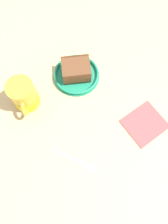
# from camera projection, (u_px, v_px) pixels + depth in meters

# --- Properties ---
(ground_plane) EXTENTS (1.50, 1.50, 0.04)m
(ground_plane) POSITION_uv_depth(u_px,v_px,m) (74.00, 105.00, 0.68)
(ground_plane) COLOR tan
(small_plate) EXTENTS (0.15, 0.15, 0.02)m
(small_plate) POSITION_uv_depth(u_px,v_px,m) (76.00, 75.00, 0.69)
(small_plate) COLOR #1E8C66
(small_plate) RESTS_ON ground_plane
(cake_slice) EXTENTS (0.09, 0.10, 0.05)m
(cake_slice) POSITION_uv_depth(u_px,v_px,m) (76.00, 70.00, 0.67)
(cake_slice) COLOR #472814
(cake_slice) RESTS_ON small_plate
(tea_mug) EXTENTS (0.11, 0.08, 0.10)m
(tea_mug) POSITION_uv_depth(u_px,v_px,m) (24.00, 96.00, 0.62)
(tea_mug) COLOR gold
(tea_mug) RESTS_ON ground_plane
(teaspoon) EXTENTS (0.11, 0.11, 0.01)m
(teaspoon) POSITION_uv_depth(u_px,v_px,m) (82.00, 163.00, 0.60)
(teaspoon) COLOR silver
(teaspoon) RESTS_ON ground_plane
(folded_napkin) EXTENTS (0.13, 0.14, 0.01)m
(folded_napkin) POSITION_uv_depth(u_px,v_px,m) (145.00, 124.00, 0.64)
(folded_napkin) COLOR #B24C4C
(folded_napkin) RESTS_ON ground_plane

